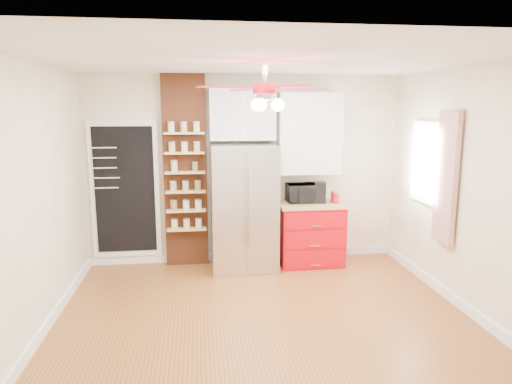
{
  "coord_description": "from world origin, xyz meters",
  "views": [
    {
      "loc": [
        -0.68,
        -4.54,
        2.25
      ],
      "look_at": [
        0.03,
        0.9,
        1.22
      ],
      "focal_mm": 32.0,
      "sensor_mm": 36.0,
      "label": 1
    }
  ],
  "objects": [
    {
      "name": "floor",
      "position": [
        0.0,
        0.0,
        0.0
      ],
      "size": [
        4.5,
        4.5,
        0.0
      ],
      "primitive_type": "plane",
      "color": "#975026",
      "rests_on": "ground"
    },
    {
      "name": "ceiling",
      "position": [
        0.0,
        0.0,
        2.7
      ],
      "size": [
        4.5,
        4.5,
        0.0
      ],
      "primitive_type": "plane",
      "color": "white",
      "rests_on": "wall_back"
    },
    {
      "name": "wall_back",
      "position": [
        0.0,
        2.0,
        1.35
      ],
      "size": [
        4.5,
        0.02,
        2.7
      ],
      "primitive_type": "cube",
      "color": "#FAF1C9",
      "rests_on": "floor"
    },
    {
      "name": "wall_front",
      "position": [
        0.0,
        -2.0,
        1.35
      ],
      "size": [
        4.5,
        0.02,
        2.7
      ],
      "primitive_type": "cube",
      "color": "#FAF1C9",
      "rests_on": "floor"
    },
    {
      "name": "wall_left",
      "position": [
        -2.25,
        0.0,
        1.35
      ],
      "size": [
        0.02,
        4.0,
        2.7
      ],
      "primitive_type": "cube",
      "color": "#FAF1C9",
      "rests_on": "floor"
    },
    {
      "name": "wall_right",
      "position": [
        2.25,
        0.0,
        1.35
      ],
      "size": [
        0.02,
        4.0,
        2.7
      ],
      "primitive_type": "cube",
      "color": "#FAF1C9",
      "rests_on": "floor"
    },
    {
      "name": "chalkboard",
      "position": [
        -1.7,
        1.96,
        1.1
      ],
      "size": [
        0.95,
        0.05,
        1.95
      ],
      "color": "white",
      "rests_on": "wall_back"
    },
    {
      "name": "brick_pillar",
      "position": [
        -0.85,
        1.92,
        1.35
      ],
      "size": [
        0.6,
        0.16,
        2.7
      ],
      "primitive_type": "cube",
      "color": "brown",
      "rests_on": "floor"
    },
    {
      "name": "fridge",
      "position": [
        -0.05,
        1.63,
        0.88
      ],
      "size": [
        0.9,
        0.7,
        1.75
      ],
      "primitive_type": "cube",
      "color": "silver",
      "rests_on": "floor"
    },
    {
      "name": "upper_glass_cabinet",
      "position": [
        -0.05,
        1.82,
        2.15
      ],
      "size": [
        0.9,
        0.35,
        0.7
      ],
      "primitive_type": "cube",
      "color": "white",
      "rests_on": "wall_back"
    },
    {
      "name": "red_cabinet",
      "position": [
        0.92,
        1.68,
        0.45
      ],
      "size": [
        0.94,
        0.64,
        0.9
      ],
      "color": "red",
      "rests_on": "floor"
    },
    {
      "name": "upper_shelf_unit",
      "position": [
        0.92,
        1.85,
        1.88
      ],
      "size": [
        0.9,
        0.3,
        1.15
      ],
      "primitive_type": "cube",
      "color": "white",
      "rests_on": "wall_back"
    },
    {
      "name": "window",
      "position": [
        2.23,
        0.9,
        1.55
      ],
      "size": [
        0.04,
        0.75,
        1.05
      ],
      "primitive_type": "cube",
      "color": "white",
      "rests_on": "wall_right"
    },
    {
      "name": "curtain",
      "position": [
        2.18,
        0.35,
        1.45
      ],
      "size": [
        0.06,
        0.4,
        1.55
      ],
      "primitive_type": "cube",
      "color": "#AC2416",
      "rests_on": "wall_right"
    },
    {
      "name": "ceiling_fan",
      "position": [
        0.0,
        0.0,
        2.42
      ],
      "size": [
        1.4,
        1.4,
        0.44
      ],
      "color": "silver",
      "rests_on": "ceiling"
    },
    {
      "name": "toaster_oven",
      "position": [
        0.83,
        1.76,
        1.03
      ],
      "size": [
        0.49,
        0.35,
        0.27
      ],
      "primitive_type": "imported",
      "rotation": [
        0.0,
        0.0,
        0.05
      ],
      "color": "black",
      "rests_on": "red_cabinet"
    },
    {
      "name": "coffee_maker",
      "position": [
        1.05,
        1.68,
        1.05
      ],
      "size": [
        0.18,
        0.2,
        0.3
      ],
      "primitive_type": "cube",
      "rotation": [
        0.0,
        0.0,
        -0.18
      ],
      "color": "black",
      "rests_on": "red_cabinet"
    },
    {
      "name": "canister_left",
      "position": [
        1.26,
        1.61,
        0.98
      ],
      "size": [
        0.1,
        0.1,
        0.15
      ],
      "primitive_type": "cylinder",
      "rotation": [
        0.0,
        0.0,
        0.15
      ],
      "color": "#B20920",
      "rests_on": "red_cabinet"
    },
    {
      "name": "canister_right",
      "position": [
        1.26,
        1.7,
        0.98
      ],
      "size": [
        0.11,
        0.11,
        0.15
      ],
      "primitive_type": "cylinder",
      "rotation": [
        0.0,
        0.0,
        0.21
      ],
      "color": "#AF1409",
      "rests_on": "red_cabinet"
    },
    {
      "name": "pantry_jar_oats",
      "position": [
        -1.0,
        1.8,
        1.44
      ],
      "size": [
        0.11,
        0.11,
        0.14
      ],
      "primitive_type": "cylinder",
      "rotation": [
        0.0,
        0.0,
        0.27
      ],
      "color": "beige",
      "rests_on": "brick_pillar"
    },
    {
      "name": "pantry_jar_beans",
      "position": [
        -0.71,
        1.77,
        1.43
      ],
      "size": [
        0.09,
        0.09,
        0.12
      ],
      "primitive_type": "cylinder",
      "rotation": [
        0.0,
        0.0,
        -0.17
      ],
      "color": "#876145",
      "rests_on": "brick_pillar"
    }
  ]
}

